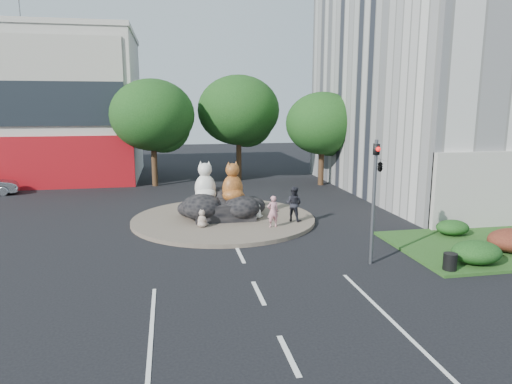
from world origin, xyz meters
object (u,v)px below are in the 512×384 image
(cat_tabby, at_px, (233,181))
(kitten_white, at_px, (257,211))
(pedestrian_dark, at_px, (294,204))
(pedestrian_pink, at_px, (273,211))
(cat_white, at_px, (205,181))
(kitten_calico, at_px, (202,218))
(litter_bin, at_px, (450,262))

(cat_tabby, relative_size, kitten_white, 2.57)
(cat_tabby, xyz_separation_m, kitten_white, (1.29, -0.46, -1.58))
(pedestrian_dark, bearing_deg, pedestrian_pink, 74.95)
(cat_white, xyz_separation_m, pedestrian_pink, (3.17, -2.82, -1.20))
(kitten_calico, xyz_separation_m, pedestrian_pink, (3.53, -0.68, 0.34))
(cat_tabby, bearing_deg, litter_bin, -70.41)
(cat_white, distance_m, pedestrian_dark, 5.01)
(cat_white, xyz_separation_m, kitten_white, (2.74, -0.91, -1.57))
(kitten_white, bearing_deg, litter_bin, -101.20)
(kitten_calico, distance_m, pedestrian_pink, 3.61)
(pedestrian_dark, xyz_separation_m, litter_bin, (3.95, -8.02, -0.68))
(cat_white, distance_m, kitten_calico, 2.66)
(cat_white, distance_m, kitten_white, 3.29)
(kitten_white, height_order, litter_bin, kitten_white)
(litter_bin, bearing_deg, kitten_calico, 138.99)
(kitten_white, xyz_separation_m, litter_bin, (5.75, -8.92, -0.19))
(kitten_calico, xyz_separation_m, kitten_white, (3.10, 1.22, -0.03))
(kitten_white, relative_size, pedestrian_pink, 0.53)
(cat_white, relative_size, pedestrian_pink, 1.36)
(cat_white, height_order, kitten_white, cat_white)
(kitten_calico, height_order, pedestrian_pink, pedestrian_pink)
(cat_tabby, distance_m, kitten_calico, 2.92)
(kitten_calico, xyz_separation_m, pedestrian_dark, (4.90, 0.33, 0.46))
(pedestrian_pink, bearing_deg, litter_bin, 120.24)
(cat_white, bearing_deg, pedestrian_pink, -41.73)
(cat_white, distance_m, litter_bin, 13.11)
(kitten_white, distance_m, litter_bin, 10.61)
(pedestrian_pink, relative_size, pedestrian_dark, 0.87)
(cat_tabby, relative_size, pedestrian_pink, 1.37)
(kitten_white, bearing_deg, cat_tabby, 116.23)
(pedestrian_pink, xyz_separation_m, pedestrian_dark, (1.37, 1.01, 0.12))
(kitten_white, distance_m, pedestrian_dark, 2.07)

